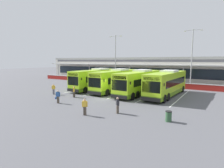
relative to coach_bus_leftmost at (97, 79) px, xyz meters
The scene contains 20 objects.
ground_plane 8.99m from the coach_bus_leftmost, 44.12° to the right, with size 200.00×200.00×0.00m, color #56565B.
terminal_building 21.75m from the coach_bus_leftmost, 73.06° to the left, with size 70.00×13.00×6.00m.
red_barrier_wall 10.56m from the coach_bus_leftmost, 52.89° to the left, with size 60.00×0.40×1.10m.
coach_bus_leftmost is the anchor object (origin of this frame).
coach_bus_left_centre 4.22m from the coach_bus_leftmost, ahead, with size 3.41×12.26×3.78m.
coach_bus_centre 8.63m from the coach_bus_leftmost, ahead, with size 3.41×12.26×3.78m.
coach_bus_right_centre 12.64m from the coach_bus_leftmost, ahead, with size 3.41×12.26×3.78m.
bay_stripe_far_west 2.74m from the coach_bus_leftmost, behind, with size 0.14×13.00×0.01m, color silver.
bay_stripe_west 2.78m from the coach_bus_leftmost, ahead, with size 0.14×13.00×0.01m, color silver.
bay_stripe_mid_west 6.57m from the coach_bus_leftmost, ahead, with size 0.14×13.00×0.01m, color silver.
bay_stripe_centre 10.68m from the coach_bus_leftmost, ahead, with size 0.14×13.00×0.01m, color silver.
bay_stripe_mid_east 14.84m from the coach_bus_leftmost, ahead, with size 0.14×13.00×0.01m, color silver.
pedestrian_with_handbag 11.99m from the coach_bus_leftmost, 77.96° to the right, with size 0.65×0.43×1.62m.
pedestrian_in_dark_coat 8.42m from the coach_bus_leftmost, 107.75° to the right, with size 0.46×0.43×1.62m.
pedestrian_child 8.19m from the coach_bus_leftmost, 78.20° to the right, with size 0.42×0.47×1.62m.
pedestrian_near_bin 15.96m from the coach_bus_leftmost, 46.92° to the right, with size 0.48×0.42×1.62m.
pedestrian_approaching_bus 16.27m from the coach_bus_leftmost, 58.35° to the right, with size 0.49×0.39×1.62m.
lamp_post_west 11.69m from the coach_bus_leftmost, 102.35° to the left, with size 3.24×0.28×11.00m.
lamp_post_centre 18.52m from the coach_bus_leftmost, 37.10° to the left, with size 3.24×0.28×11.00m.
litter_bin 19.62m from the coach_bus_leftmost, 36.01° to the right, with size 0.54×0.54×0.93m.
Camera 1 is at (13.23, -20.82, 5.22)m, focal length 29.22 mm.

